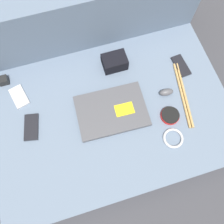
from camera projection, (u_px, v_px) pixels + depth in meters
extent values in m
plane|color=#38383D|center=(112.00, 120.00, 1.19)|extent=(8.00, 8.00, 0.00)
cube|color=slate|center=(112.00, 117.00, 1.13)|extent=(1.18, 0.79, 0.12)
cube|color=slate|center=(85.00, 22.00, 1.14)|extent=(1.18, 0.20, 0.43)
cube|color=#47474C|center=(112.00, 111.00, 1.06)|extent=(0.35, 0.25, 0.03)
cube|color=yellow|center=(124.00, 109.00, 1.05)|extent=(0.09, 0.06, 0.00)
ellipsoid|color=#4C4C51|center=(166.00, 92.00, 1.09)|extent=(0.07, 0.04, 0.03)
cylinder|color=red|center=(170.00, 116.00, 1.06)|extent=(0.09, 0.09, 0.02)
cylinder|color=black|center=(170.00, 115.00, 1.05)|extent=(0.09, 0.09, 0.01)
cube|color=black|center=(181.00, 66.00, 1.15)|extent=(0.07, 0.13, 0.01)
cube|color=black|center=(31.00, 127.00, 1.04)|extent=(0.09, 0.14, 0.01)
cube|color=#B7B7BC|center=(19.00, 97.00, 1.10)|extent=(0.09, 0.13, 0.01)
cube|color=black|center=(115.00, 62.00, 1.13)|extent=(0.12, 0.09, 0.07)
cube|color=black|center=(3.00, 81.00, 1.11)|extent=(0.05, 0.04, 0.04)
torus|color=#B2B2B7|center=(173.00, 138.00, 1.03)|extent=(0.10, 0.10, 0.01)
cylinder|color=tan|center=(182.00, 94.00, 1.10)|extent=(0.07, 0.35, 0.01)
cylinder|color=tan|center=(185.00, 94.00, 1.10)|extent=(0.07, 0.35, 0.01)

